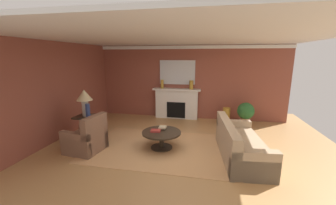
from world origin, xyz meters
The scene contains 20 objects.
ground_plane centered at (0.00, 0.00, 0.00)m, with size 8.65×8.65×0.00m, color tan.
wall_fireplace centered at (0.00, 3.01, 1.37)m, with size 7.25×0.12×2.75m, color brown.
wall_window centered at (-3.39, 0.30, 1.37)m, with size 0.12×6.51×2.75m, color brown.
ceiling_panel centered at (0.00, 0.30, 2.78)m, with size 7.25×6.51×0.06m, color white.
crown_moulding centered at (0.00, 2.93, 2.67)m, with size 7.25×0.08×0.12m, color white.
area_rug centered at (-0.30, 0.03, 0.01)m, with size 3.73×2.43×0.01m, color tan.
fireplace centered at (-0.35, 2.80, 0.55)m, with size 1.80×0.35×1.15m.
mantel_mirror centered at (-0.35, 2.92, 1.75)m, with size 1.34×0.04×0.90m, color silver.
sofa centered at (1.61, -0.11, 0.30)m, with size 1.11×2.18×0.85m.
armchair_near_window centered at (-2.11, -0.50, 0.31)m, with size 0.90×0.90×0.95m.
coffee_table centered at (-0.30, 0.03, 0.34)m, with size 1.00×1.00×0.45m.
side_table centered at (-2.53, 0.20, 0.40)m, with size 0.56×0.56×0.70m.
table_lamp centered at (-2.53, 0.20, 1.22)m, with size 0.44×0.44×0.75m.
vase_mantel_left centered at (-0.90, 2.75, 1.32)m, with size 0.11×0.11×0.33m, color #B7892D.
vase_on_side_table centered at (-2.38, 0.08, 0.89)m, with size 0.12×0.12×0.38m, color navy.
vase_mantel_right centered at (0.20, 2.75, 1.32)m, with size 0.14×0.14×0.33m, color #B7892D.
vase_tall_corner centered at (1.49, 2.50, 0.28)m, with size 0.25×0.25×0.57m, color #B7892D.
book_red_cover centered at (-0.45, 0.02, 0.47)m, with size 0.25×0.20×0.04m, color maroon.
book_art_folio centered at (-0.31, 0.21, 0.51)m, with size 0.19×0.19×0.04m, color tan.
potted_plant centered at (2.09, 2.26, 0.49)m, with size 0.56×0.56×0.83m.
Camera 1 is at (0.85, -4.87, 2.33)m, focal length 22.19 mm.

